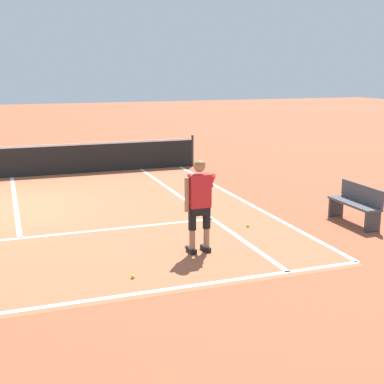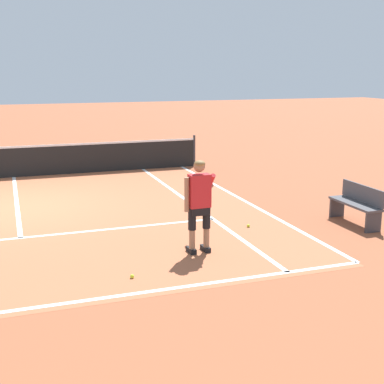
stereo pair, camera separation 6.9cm
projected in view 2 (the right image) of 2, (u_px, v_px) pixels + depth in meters
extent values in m
plane|color=#9E5133|center=(17.00, 207.00, 12.89)|extent=(80.00, 80.00, 0.00)
cube|color=#B2603D|center=(18.00, 218.00, 11.92)|extent=(10.98, 10.17, 0.00)
cube|color=white|center=(28.00, 308.00, 7.43)|extent=(10.98, 0.10, 0.01)
cube|color=white|center=(21.00, 238.00, 10.53)|extent=(8.23, 0.10, 0.01)
cube|color=white|center=(16.00, 201.00, 13.47)|extent=(0.10, 6.40, 0.01)
cube|color=white|center=(191.00, 203.00, 13.24)|extent=(0.10, 9.77, 0.01)
cube|color=white|center=(241.00, 199.00, 13.69)|extent=(0.10, 9.77, 0.01)
cylinder|color=#333338|center=(194.00, 151.00, 18.20)|extent=(0.08, 0.08, 1.07)
cube|color=black|center=(13.00, 163.00, 16.31)|extent=(11.84, 0.02, 0.91)
cube|color=white|center=(12.00, 147.00, 16.20)|extent=(11.84, 0.03, 0.06)
cube|color=black|center=(191.00, 250.00, 9.68)|extent=(0.12, 0.28, 0.09)
cube|color=black|center=(205.00, 248.00, 9.78)|extent=(0.12, 0.28, 0.09)
cylinder|color=#A37556|center=(192.00, 239.00, 9.60)|extent=(0.11, 0.11, 0.36)
cylinder|color=black|center=(192.00, 219.00, 9.51)|extent=(0.14, 0.14, 0.41)
cylinder|color=#A37556|center=(206.00, 237.00, 9.69)|extent=(0.11, 0.11, 0.36)
cylinder|color=black|center=(206.00, 217.00, 9.61)|extent=(0.14, 0.14, 0.41)
cube|color=black|center=(199.00, 209.00, 9.52)|extent=(0.35, 0.21, 0.20)
cube|color=red|center=(199.00, 191.00, 9.44)|extent=(0.39, 0.23, 0.60)
cylinder|color=#A37556|center=(187.00, 195.00, 9.37)|extent=(0.09, 0.09, 0.62)
cylinder|color=red|center=(211.00, 181.00, 9.58)|extent=(0.10, 0.26, 0.29)
cylinder|color=#A37556|center=(209.00, 186.00, 9.82)|extent=(0.09, 0.29, 0.14)
sphere|color=#A37556|center=(199.00, 166.00, 9.35)|extent=(0.21, 0.21, 0.21)
ellipsoid|color=olive|center=(200.00, 164.00, 9.32)|extent=(0.20, 0.20, 0.12)
cylinder|color=#232326|center=(205.00, 185.00, 10.03)|extent=(0.04, 0.20, 0.03)
cylinder|color=red|center=(202.00, 183.00, 10.17)|extent=(0.03, 0.10, 0.02)
torus|color=red|center=(199.00, 181.00, 10.34)|extent=(0.03, 0.30, 0.30)
cylinder|color=silver|center=(199.00, 181.00, 10.34)|extent=(0.01, 0.25, 0.25)
sphere|color=#CCE02D|center=(248.00, 226.00, 11.24)|extent=(0.07, 0.07, 0.07)
sphere|color=#CCE02D|center=(132.00, 276.00, 8.50)|extent=(0.07, 0.07, 0.07)
cube|color=#47474C|center=(355.00, 204.00, 11.39)|extent=(0.40, 1.40, 0.05)
cube|color=#47474C|center=(363.00, 193.00, 11.39)|extent=(0.04, 1.40, 0.36)
cube|color=#38383D|center=(373.00, 222.00, 10.85)|extent=(0.36, 0.06, 0.42)
cube|color=#38383D|center=(337.00, 207.00, 12.03)|extent=(0.36, 0.06, 0.42)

